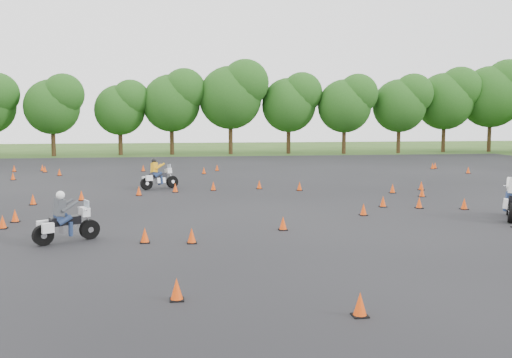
# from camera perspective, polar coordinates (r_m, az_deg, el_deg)

# --- Properties ---
(ground) EXTENTS (140.00, 140.00, 0.00)m
(ground) POSITION_cam_1_polar(r_m,az_deg,el_deg) (20.73, 1.65, -4.46)
(ground) COLOR #2D5119
(ground) RESTS_ON ground
(asphalt_pad) EXTENTS (62.00, 62.00, 0.00)m
(asphalt_pad) POSITION_cam_1_polar(r_m,az_deg,el_deg) (26.58, -0.64, -2.11)
(asphalt_pad) COLOR black
(asphalt_pad) RESTS_ON ground
(treeline) EXTENTS (86.57, 32.11, 10.87)m
(treeline) POSITION_cam_1_polar(r_m,az_deg,el_deg) (55.84, -2.21, 6.87)
(treeline) COLOR #1F4C15
(treeline) RESTS_ON ground
(traffic_cones) EXTENTS (36.09, 32.96, 0.45)m
(traffic_cones) POSITION_cam_1_polar(r_m,az_deg,el_deg) (26.44, -1.70, -1.67)
(traffic_cones) COLOR #E64209
(traffic_cones) RESTS_ON asphalt_pad
(rider_grey) EXTENTS (2.11, 1.63, 1.61)m
(rider_grey) POSITION_cam_1_polar(r_m,az_deg,el_deg) (18.39, -18.45, -3.57)
(rider_grey) COLOR #3B3E42
(rider_grey) RESTS_ON ground
(rider_yellow) EXTENTS (2.23, 1.56, 1.67)m
(rider_yellow) POSITION_cam_1_polar(r_m,az_deg,el_deg) (31.02, -9.58, 0.53)
(rider_yellow) COLOR orange
(rider_yellow) RESTS_ON ground
(rider_white) EXTENTS (1.89, 2.47, 1.87)m
(rider_white) POSITION_cam_1_polar(r_m,az_deg,el_deg) (23.50, 24.13, -1.42)
(rider_white) COLOR silver
(rider_white) RESTS_ON ground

